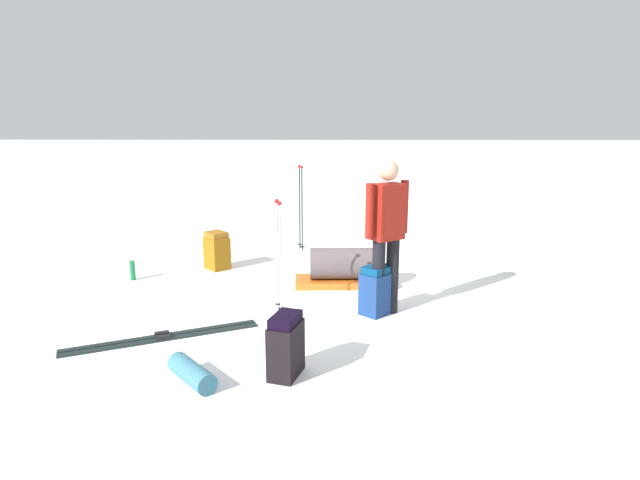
# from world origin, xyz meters

# --- Properties ---
(ground_plane) EXTENTS (80.00, 80.00, 0.00)m
(ground_plane) POSITION_xyz_m (0.00, 0.00, 0.00)
(ground_plane) COLOR white
(skier_standing) EXTENTS (0.37, 0.48, 1.70)m
(skier_standing) POSITION_xyz_m (0.59, 0.72, 0.95)
(skier_standing) COLOR black
(skier_standing) RESTS_ON ground_plane
(ski_pair_near) EXTENTS (0.93, 1.80, 0.05)m
(ski_pair_near) POSITION_xyz_m (1.30, -1.54, 0.01)
(ski_pair_near) COLOR black
(ski_pair_near) RESTS_ON ground_plane
(backpack_large_dark) EXTENTS (0.41, 0.41, 0.54)m
(backpack_large_dark) POSITION_xyz_m (-1.17, -1.48, 0.26)
(backpack_large_dark) COLOR #87560E
(backpack_large_dark) RESTS_ON ground_plane
(backpack_bright) EXTENTS (0.41, 0.31, 0.54)m
(backpack_bright) POSITION_xyz_m (2.05, -0.26, 0.27)
(backpack_bright) COLOR black
(backpack_bright) RESTS_ON ground_plane
(backpack_small_spare) EXTENTS (0.43, 0.42, 0.55)m
(backpack_small_spare) POSITION_xyz_m (0.58, 0.64, 0.27)
(backpack_small_spare) COLOR navy
(backpack_small_spare) RESTS_ON ground_plane
(ski_poles_planted_near) EXTENTS (0.21, 0.11, 1.27)m
(ski_poles_planted_near) POSITION_xyz_m (0.54, -0.44, 0.71)
(ski_poles_planted_near) COLOR #AFAEBA
(ski_poles_planted_near) RESTS_ON ground_plane
(ski_poles_planted_far) EXTENTS (0.22, 0.12, 1.37)m
(ski_poles_planted_far) POSITION_xyz_m (-2.33, -0.34, 0.76)
(ski_poles_planted_far) COLOR black
(ski_poles_planted_far) RESTS_ON ground_plane
(gear_sled) EXTENTS (0.50, 1.28, 0.49)m
(gear_sled) POSITION_xyz_m (-0.43, 0.31, 0.22)
(gear_sled) COLOR orange
(gear_sled) RESTS_ON ground_plane
(sleeping_mat_rolled) EXTENTS (0.54, 0.49, 0.18)m
(sleeping_mat_rolled) POSITION_xyz_m (2.20, -1.03, 0.09)
(sleeping_mat_rolled) COLOR teal
(sleeping_mat_rolled) RESTS_ON ground_plane
(thermos_bottle) EXTENTS (0.07, 0.07, 0.26)m
(thermos_bottle) POSITION_xyz_m (-0.62, -2.51, 0.13)
(thermos_bottle) COLOR #176C3C
(thermos_bottle) RESTS_ON ground_plane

